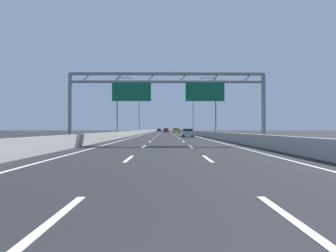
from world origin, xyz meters
TOP-DOWN VIEW (x-y plane):
  - ground_plane at (0.00, 100.00)m, footprint 260.00×260.00m
  - lane_dash_left_0 at (-1.80, 3.50)m, footprint 0.16×3.00m
  - lane_dash_left_1 at (-1.80, 12.50)m, footprint 0.16×3.00m
  - lane_dash_left_2 at (-1.80, 21.50)m, footprint 0.16×3.00m
  - lane_dash_left_3 at (-1.80, 30.50)m, footprint 0.16×3.00m
  - lane_dash_left_4 at (-1.80, 39.50)m, footprint 0.16×3.00m
  - lane_dash_left_5 at (-1.80, 48.50)m, footprint 0.16×3.00m
  - lane_dash_left_6 at (-1.80, 57.50)m, footprint 0.16×3.00m
  - lane_dash_left_7 at (-1.80, 66.50)m, footprint 0.16×3.00m
  - lane_dash_left_8 at (-1.80, 75.50)m, footprint 0.16×3.00m
  - lane_dash_left_9 at (-1.80, 84.50)m, footprint 0.16×3.00m
  - lane_dash_left_10 at (-1.80, 93.50)m, footprint 0.16×3.00m
  - lane_dash_left_11 at (-1.80, 102.50)m, footprint 0.16×3.00m
  - lane_dash_left_12 at (-1.80, 111.50)m, footprint 0.16×3.00m
  - lane_dash_left_13 at (-1.80, 120.50)m, footprint 0.16×3.00m
  - lane_dash_left_14 at (-1.80, 129.50)m, footprint 0.16×3.00m
  - lane_dash_left_15 at (-1.80, 138.50)m, footprint 0.16×3.00m
  - lane_dash_left_16 at (-1.80, 147.50)m, footprint 0.16×3.00m
  - lane_dash_left_17 at (-1.80, 156.50)m, footprint 0.16×3.00m
  - lane_dash_right_0 at (1.80, 3.50)m, footprint 0.16×3.00m
  - lane_dash_right_1 at (1.80, 12.50)m, footprint 0.16×3.00m
  - lane_dash_right_2 at (1.80, 21.50)m, footprint 0.16×3.00m
  - lane_dash_right_3 at (1.80, 30.50)m, footprint 0.16×3.00m
  - lane_dash_right_4 at (1.80, 39.50)m, footprint 0.16×3.00m
  - lane_dash_right_5 at (1.80, 48.50)m, footprint 0.16×3.00m
  - lane_dash_right_6 at (1.80, 57.50)m, footprint 0.16×3.00m
  - lane_dash_right_7 at (1.80, 66.50)m, footprint 0.16×3.00m
  - lane_dash_right_8 at (1.80, 75.50)m, footprint 0.16×3.00m
  - lane_dash_right_9 at (1.80, 84.50)m, footprint 0.16×3.00m
  - lane_dash_right_10 at (1.80, 93.50)m, footprint 0.16×3.00m
  - lane_dash_right_11 at (1.80, 102.50)m, footprint 0.16×3.00m
  - lane_dash_right_12 at (1.80, 111.50)m, footprint 0.16×3.00m
  - lane_dash_right_13 at (1.80, 120.50)m, footprint 0.16×3.00m
  - lane_dash_right_14 at (1.80, 129.50)m, footprint 0.16×3.00m
  - lane_dash_right_15 at (1.80, 138.50)m, footprint 0.16×3.00m
  - lane_dash_right_16 at (1.80, 147.50)m, footprint 0.16×3.00m
  - lane_dash_right_17 at (1.80, 156.50)m, footprint 0.16×3.00m
  - edge_line_left at (-5.25, 88.00)m, footprint 0.16×176.00m
  - edge_line_right at (5.25, 88.00)m, footprint 0.16×176.00m
  - barrier_left at (-6.90, 110.00)m, footprint 0.45×220.00m
  - barrier_right at (6.90, 110.00)m, footprint 0.45×220.00m
  - sign_gantry at (0.02, 24.75)m, footprint 17.29×0.36m
  - streetlamp_left_mid at (-7.47, 44.98)m, footprint 2.58×0.28m
  - streetlamp_right_mid at (7.47, 44.98)m, footprint 2.58×0.28m
  - streetlamp_left_far at (-7.47, 82.74)m, footprint 2.58×0.28m
  - streetlamp_right_far at (7.47, 82.74)m, footprint 2.58×0.28m
  - white_car at (3.59, 123.79)m, footprint 1.76×4.61m
  - yellow_car at (3.39, 92.61)m, footprint 1.90×4.16m
  - blue_car at (-0.19, 119.21)m, footprint 1.79×4.25m
  - black_car at (-3.39, 139.82)m, footprint 1.84×4.28m
  - silver_car at (3.59, 48.37)m, footprint 1.74×4.21m
  - red_car at (0.01, 98.50)m, footprint 1.72×4.38m
  - orange_car at (-0.16, 132.82)m, footprint 1.71×4.11m

SIDE VIEW (x-z plane):
  - ground_plane at x=0.00m, z-range 0.00..0.00m
  - lane_dash_left_0 at x=-1.80m, z-range 0.00..0.01m
  - lane_dash_left_1 at x=-1.80m, z-range 0.00..0.01m
  - lane_dash_left_2 at x=-1.80m, z-range 0.00..0.01m
  - lane_dash_left_3 at x=-1.80m, z-range 0.00..0.01m
  - lane_dash_left_4 at x=-1.80m, z-range 0.00..0.01m
  - lane_dash_left_5 at x=-1.80m, z-range 0.00..0.01m
  - lane_dash_left_6 at x=-1.80m, z-range 0.00..0.01m
  - lane_dash_left_7 at x=-1.80m, z-range 0.00..0.01m
  - lane_dash_left_8 at x=-1.80m, z-range 0.00..0.01m
  - lane_dash_left_9 at x=-1.80m, z-range 0.00..0.01m
  - lane_dash_left_10 at x=-1.80m, z-range 0.00..0.01m
  - lane_dash_left_11 at x=-1.80m, z-range 0.00..0.01m
  - lane_dash_left_12 at x=-1.80m, z-range 0.00..0.01m
  - lane_dash_left_13 at x=-1.80m, z-range 0.00..0.01m
  - lane_dash_left_14 at x=-1.80m, z-range 0.00..0.01m
  - lane_dash_left_15 at x=-1.80m, z-range 0.00..0.01m
  - lane_dash_left_16 at x=-1.80m, z-range 0.00..0.01m
  - lane_dash_left_17 at x=-1.80m, z-range 0.00..0.01m
  - lane_dash_right_0 at x=1.80m, z-range 0.00..0.01m
  - lane_dash_right_1 at x=1.80m, z-range 0.00..0.01m
  - lane_dash_right_2 at x=1.80m, z-range 0.00..0.01m
  - lane_dash_right_3 at x=1.80m, z-range 0.00..0.01m
  - lane_dash_right_4 at x=1.80m, z-range 0.00..0.01m
  - lane_dash_right_5 at x=1.80m, z-range 0.00..0.01m
  - lane_dash_right_6 at x=1.80m, z-range 0.00..0.01m
  - lane_dash_right_7 at x=1.80m, z-range 0.00..0.01m
  - lane_dash_right_8 at x=1.80m, z-range 0.00..0.01m
  - lane_dash_right_9 at x=1.80m, z-range 0.00..0.01m
  - lane_dash_right_10 at x=1.80m, z-range 0.00..0.01m
  - lane_dash_right_11 at x=1.80m, z-range 0.00..0.01m
  - lane_dash_right_12 at x=1.80m, z-range 0.00..0.01m
  - lane_dash_right_13 at x=1.80m, z-range 0.00..0.01m
  - lane_dash_right_14 at x=1.80m, z-range 0.00..0.01m
  - lane_dash_right_15 at x=1.80m, z-range 0.00..0.01m
  - lane_dash_right_16 at x=1.80m, z-range 0.00..0.01m
  - lane_dash_right_17 at x=1.80m, z-range 0.00..0.01m
  - edge_line_left at x=-5.25m, z-range 0.00..0.01m
  - edge_line_right at x=5.25m, z-range 0.00..0.01m
  - barrier_left at x=-6.90m, z-range 0.00..0.95m
  - barrier_right at x=6.90m, z-range 0.00..0.95m
  - silver_car at x=3.59m, z-range 0.02..1.40m
  - black_car at x=-3.39m, z-range 0.02..1.43m
  - yellow_car at x=3.39m, z-range 0.02..1.44m
  - red_car at x=0.01m, z-range 0.01..1.45m
  - blue_car at x=-0.19m, z-range 0.01..1.50m
  - white_car at x=3.59m, z-range 0.01..1.54m
  - orange_car at x=-0.16m, z-range 0.01..1.56m
  - sign_gantry at x=0.02m, z-range 1.67..8.03m
  - streetlamp_left_mid at x=-7.47m, z-range 0.65..10.15m
  - streetlamp_right_mid at x=7.47m, z-range 0.65..10.15m
  - streetlamp_left_far at x=-7.47m, z-range 0.65..10.15m
  - streetlamp_right_far at x=7.47m, z-range 0.65..10.15m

